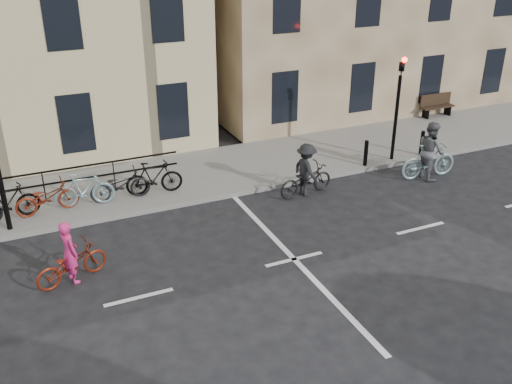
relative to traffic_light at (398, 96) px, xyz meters
name	(u,v)px	position (x,y,z in m)	size (l,w,h in m)	color
ground	(294,259)	(-6.20, -4.34, -2.45)	(120.00, 120.00, 0.00)	black
sidewalk	(93,193)	(-10.20, 1.66, -2.38)	(46.00, 4.00, 0.15)	slate
traffic_light	(398,96)	(0.00, 0.00, 0.00)	(0.18, 0.30, 3.90)	black
bollard_east	(366,153)	(-1.20, -0.09, -1.85)	(0.14, 0.14, 0.90)	black
bollard_west	(422,143)	(1.20, -0.09, -1.85)	(0.14, 0.14, 0.90)	black
bench	(436,104)	(4.80, 3.39, -1.78)	(1.60, 0.41, 0.97)	black
parked_bikes	(64,193)	(-11.12, 0.70, -1.81)	(7.25, 1.23, 1.05)	black
cyclist_pink	(71,261)	(-11.45, -3.01, -1.91)	(1.87, 1.15, 1.58)	maroon
cyclist_grey	(430,156)	(0.30, -1.56, -1.66)	(2.06, 1.01, 1.95)	#7F9EA6
cyclist_dark	(306,175)	(-4.08, -1.06, -1.79)	(1.96, 1.16, 1.69)	black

